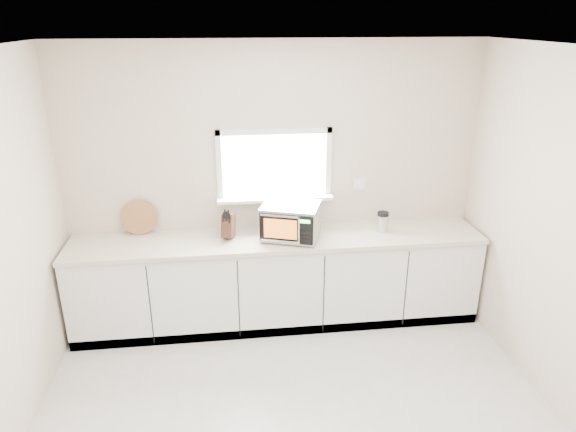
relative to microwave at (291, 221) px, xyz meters
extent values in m
cube|color=beige|center=(-0.12, 0.34, 0.26)|extent=(4.00, 0.02, 2.70)
cube|color=white|center=(-0.12, 0.33, 0.46)|extent=(1.00, 0.02, 0.60)
cube|color=white|center=(-0.12, 0.26, 0.14)|extent=(1.12, 0.16, 0.03)
cube|color=white|center=(-0.12, 0.31, 0.78)|extent=(1.10, 0.04, 0.05)
cube|color=white|center=(-0.12, 0.31, 0.13)|extent=(1.10, 0.04, 0.05)
cube|color=white|center=(-0.64, 0.31, 0.46)|extent=(0.05, 0.04, 0.70)
cube|color=white|center=(0.41, 0.31, 0.46)|extent=(0.05, 0.04, 0.70)
cube|color=white|center=(0.73, 0.33, 0.23)|extent=(0.12, 0.01, 0.12)
cube|color=silver|center=(-0.12, 0.04, -0.65)|extent=(3.92, 0.60, 0.88)
cube|color=beige|center=(-0.12, 0.03, -0.19)|extent=(3.92, 0.64, 0.04)
cylinder|color=black|center=(-0.25, -0.07, -0.17)|extent=(0.02, 0.02, 0.02)
cylinder|color=black|center=(-0.15, 0.22, -0.17)|extent=(0.02, 0.02, 0.02)
cylinder|color=black|center=(0.15, -0.21, -0.17)|extent=(0.02, 0.02, 0.02)
cylinder|color=black|center=(0.26, 0.08, -0.17)|extent=(0.02, 0.02, 0.02)
cube|color=#B7BABF|center=(0.00, 0.01, 0.00)|extent=(0.62, 0.54, 0.31)
cube|color=black|center=(-0.06, -0.18, 0.00)|extent=(0.47, 0.17, 0.27)
cube|color=orange|center=(-0.12, -0.17, 0.00)|extent=(0.29, 0.10, 0.19)
cylinder|color=silver|center=(0.04, -0.25, 0.00)|extent=(0.02, 0.02, 0.24)
cube|color=black|center=(0.10, -0.25, 0.00)|extent=(0.12, 0.05, 0.27)
cube|color=#19FF33|center=(0.10, -0.25, 0.09)|extent=(0.08, 0.03, 0.03)
cube|color=silver|center=(0.00, 0.01, 0.15)|extent=(0.62, 0.54, 0.01)
cube|color=#442218|center=(-0.58, 0.08, -0.05)|extent=(0.15, 0.23, 0.25)
cube|color=black|center=(-0.62, 0.04, 0.06)|extent=(0.02, 0.04, 0.09)
cube|color=black|center=(-0.59, 0.03, 0.07)|extent=(0.02, 0.04, 0.09)
cube|color=black|center=(-0.56, 0.02, 0.05)|extent=(0.02, 0.04, 0.09)
cube|color=black|center=(-0.61, 0.03, 0.09)|extent=(0.02, 0.04, 0.09)
cube|color=black|center=(-0.57, 0.02, 0.09)|extent=(0.02, 0.04, 0.09)
cylinder|color=#9C5E3C|center=(-1.42, 0.28, 0.00)|extent=(0.34, 0.08, 0.34)
cylinder|color=#B7BABF|center=(0.91, 0.06, -0.09)|extent=(0.15, 0.15, 0.16)
cylinder|color=black|center=(0.91, 0.06, 0.01)|extent=(0.14, 0.14, 0.04)
camera|label=1|loc=(-0.57, -4.41, 1.79)|focal=32.00mm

